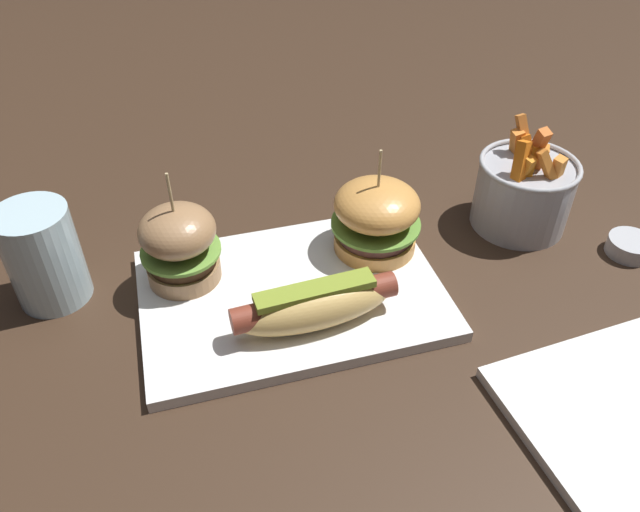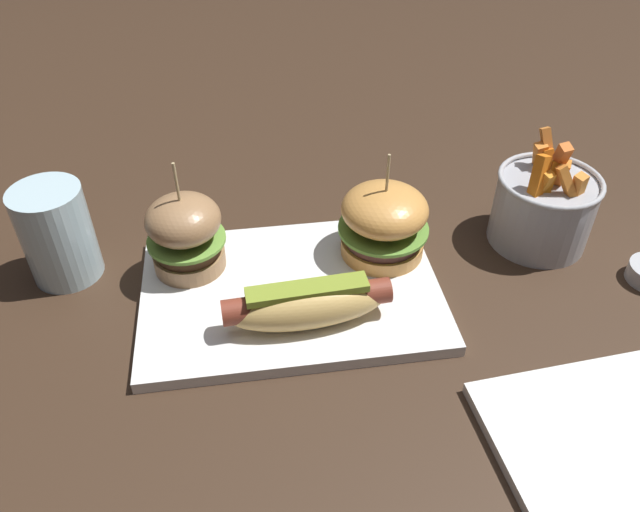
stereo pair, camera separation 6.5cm
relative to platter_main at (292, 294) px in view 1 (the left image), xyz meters
name	(u,v)px [view 1 (the left image)]	position (x,y,z in m)	size (l,w,h in m)	color
ground_plane	(292,299)	(0.00, 0.00, -0.01)	(3.00, 3.00, 0.00)	#382619
platter_main	(292,294)	(0.00, 0.00, 0.00)	(0.32, 0.22, 0.01)	white
hot_dog	(315,304)	(0.01, -0.06, 0.03)	(0.17, 0.06, 0.05)	#DBB162
slider_left	(180,244)	(-0.11, 0.05, 0.05)	(0.09, 0.09, 0.13)	#9D734C
slider_right	(376,217)	(0.11, 0.05, 0.05)	(0.10, 0.10, 0.13)	#D59247
fries_bucket	(524,191)	(0.31, 0.06, 0.04)	(0.12, 0.12, 0.14)	#A8AAB2
sauce_ramekin	(630,246)	(0.41, -0.03, 0.00)	(0.05, 0.05, 0.02)	#B7BABF
side_plate	(632,424)	(0.25, -0.24, 0.00)	(0.20, 0.20, 0.01)	white
water_glass	(43,256)	(-0.25, 0.08, 0.05)	(0.08, 0.08, 0.11)	silver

